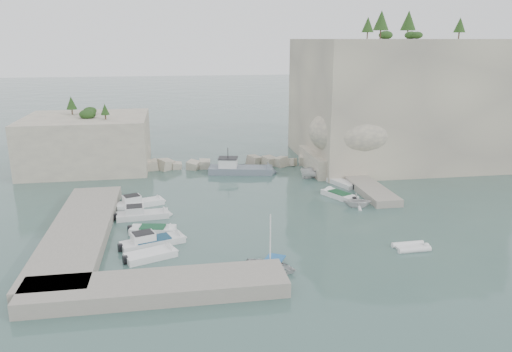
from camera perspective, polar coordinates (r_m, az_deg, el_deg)
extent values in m
plane|color=#3F5E58|center=(48.08, 1.18, -5.33)|extent=(400.00, 400.00, 0.00)
cube|color=beige|center=(74.62, 15.63, 8.29)|extent=(26.00, 22.00, 17.00)
cube|color=beige|center=(67.61, 9.24, 1.72)|extent=(8.00, 10.00, 2.50)
cube|color=beige|center=(71.45, -18.69, 3.69)|extent=(16.00, 14.00, 7.00)
cube|color=#9E9689|center=(47.02, -19.51, -6.03)|extent=(5.00, 24.00, 1.10)
cube|color=#9E9689|center=(35.75, -11.27, -12.36)|extent=(18.00, 4.00, 1.10)
cube|color=#9E9689|center=(60.74, 12.03, -0.82)|extent=(3.00, 16.00, 0.80)
cube|color=beige|center=(68.56, -3.02, 1.62)|extent=(28.00, 3.00, 1.40)
imported|color=white|center=(38.68, 1.61, -10.71)|extent=(5.04, 4.61, 0.85)
imported|color=silver|center=(53.47, 11.47, -3.48)|extent=(3.50, 3.20, 1.58)
imported|color=silver|center=(63.86, 6.86, -0.16)|extent=(4.74, 2.73, 1.72)
cylinder|color=white|center=(37.64, 1.64, -7.25)|extent=(0.10, 0.10, 4.20)
cone|color=#1E4219|center=(67.57, 14.13, 16.88)|extent=(1.96, 1.96, 2.45)
cone|color=#1E4219|center=(79.08, 17.04, 16.64)|extent=(2.24, 2.24, 2.80)
cone|color=#1E4219|center=(74.79, 22.28, 15.70)|extent=(1.57, 1.57, 1.96)
cone|color=#1E4219|center=(79.80, 12.67, 16.54)|extent=(1.79, 1.79, 2.24)
cone|color=#1E4219|center=(72.96, -20.36, 7.85)|extent=(1.40, 1.40, 1.75)
cone|color=#1E4219|center=(67.31, -16.89, 7.31)|extent=(1.12, 1.12, 1.40)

